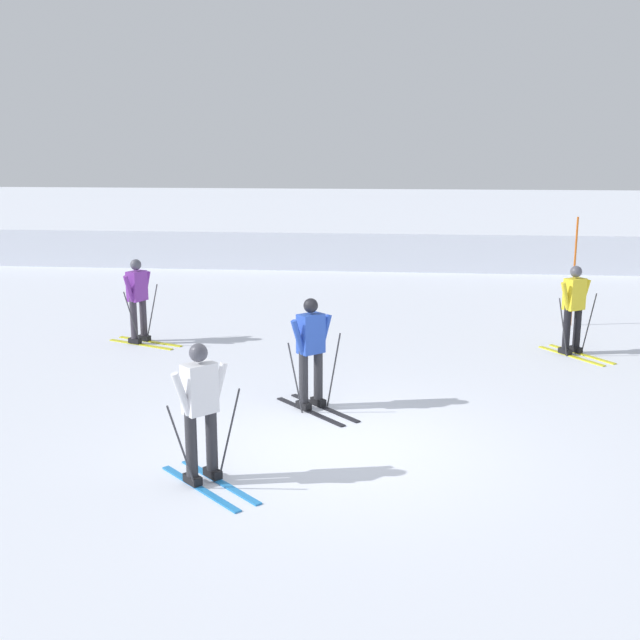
{
  "coord_description": "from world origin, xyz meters",
  "views": [
    {
      "loc": [
        0.66,
        -9.83,
        3.96
      ],
      "look_at": [
        -0.65,
        3.62,
        0.9
      ],
      "focal_mm": 43.96,
      "sensor_mm": 36.0,
      "label": 1
    }
  ],
  "objects": [
    {
      "name": "skier_white",
      "position": [
        -1.58,
        -1.3,
        0.92
      ],
      "size": [
        1.41,
        1.38,
        1.71
      ],
      "color": "#237AC6",
      "rests_on": "ground"
    },
    {
      "name": "trail_marker_pole",
      "position": [
        4.57,
        7.6,
        1.2
      ],
      "size": [
        0.04,
        0.04,
        2.4
      ],
      "primitive_type": "cylinder",
      "color": "#C65614",
      "rests_on": "ground"
    },
    {
      "name": "ground_plane",
      "position": [
        0.0,
        0.0,
        0.0
      ],
      "size": [
        120.0,
        120.0,
        0.0
      ],
      "primitive_type": "plane",
      "color": "silver"
    },
    {
      "name": "far_snow_ridge",
      "position": [
        0.0,
        18.81,
        0.6
      ],
      "size": [
        80.0,
        8.51,
        1.2
      ],
      "primitive_type": "cube",
      "color": "silver",
      "rests_on": "ground"
    },
    {
      "name": "skier_blue",
      "position": [
        -0.57,
        1.49,
        0.92
      ],
      "size": [
        1.37,
        1.42,
        1.71
      ],
      "color": "black",
      "rests_on": "ground"
    },
    {
      "name": "skier_yellow",
      "position": [
        4.05,
        5.11,
        0.92
      ],
      "size": [
        1.22,
        1.52,
        1.71
      ],
      "color": "gold",
      "rests_on": "ground"
    },
    {
      "name": "skier_purple",
      "position": [
        -4.47,
        5.14,
        0.92
      ],
      "size": [
        1.61,
        0.98,
        1.71
      ],
      "color": "gold",
      "rests_on": "ground"
    }
  ]
}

